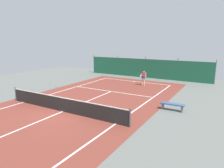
{
  "coord_description": "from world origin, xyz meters",
  "views": [
    {
      "loc": [
        9.46,
        -9.51,
        4.69
      ],
      "look_at": [
        0.49,
        5.74,
        0.9
      ],
      "focal_mm": 32.46,
      "sensor_mm": 36.0,
      "label": 1
    }
  ],
  "objects": [
    {
      "name": "tennis_player",
      "position": [
        1.61,
        10.42,
        0.96
      ],
      "size": [
        0.73,
        0.74,
        1.64
      ],
      "rotation": [
        0.0,
        0.0,
        3.09
      ],
      "color": "#D8AD8C",
      "rests_on": "ground"
    },
    {
      "name": "courtside_bench",
      "position": [
        6.31,
        3.99,
        0.37
      ],
      "size": [
        1.6,
        0.4,
        0.49
      ],
      "color": "#335184",
      "rests_on": "ground"
    },
    {
      "name": "parked_car",
      "position": [
        2.01,
        17.74,
        0.84
      ],
      "size": [
        2.25,
        4.32,
        1.68
      ],
      "rotation": [
        0.0,
        0.0,
        3.21
      ],
      "color": "silver",
      "rests_on": "ground"
    },
    {
      "name": "tennis_net",
      "position": [
        0.0,
        0.0,
        0.51
      ],
      "size": [
        10.12,
        0.1,
        1.1
      ],
      "color": "black",
      "rests_on": "ground"
    },
    {
      "name": "tennis_ball_near_player",
      "position": [
        3.74,
        10.35,
        0.03
      ],
      "size": [
        0.07,
        0.07,
        0.07
      ],
      "primitive_type": "sphere",
      "color": "#CCDB33",
      "rests_on": "ground"
    },
    {
      "name": "court_surface",
      "position": [
        0.0,
        0.0,
        0.0
      ],
      "size": [
        11.02,
        26.6,
        0.01
      ],
      "color": "brown",
      "rests_on": "ground"
    },
    {
      "name": "ground_plane",
      "position": [
        0.0,
        0.0,
        0.0
      ],
      "size": [
        36.0,
        36.0,
        0.0
      ],
      "primitive_type": "plane",
      "color": "slate"
    },
    {
      "name": "back_fence",
      "position": [
        -0.0,
        15.49,
        0.67
      ],
      "size": [
        16.3,
        0.98,
        2.7
      ],
      "color": "#195138",
      "rests_on": "ground"
    },
    {
      "name": "water_bottle",
      "position": [
        -5.33,
        4.62,
        0.12
      ],
      "size": [
        0.08,
        0.08,
        0.24
      ],
      "primitive_type": "cylinder",
      "color": "#338CD8",
      "rests_on": "ground"
    }
  ]
}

